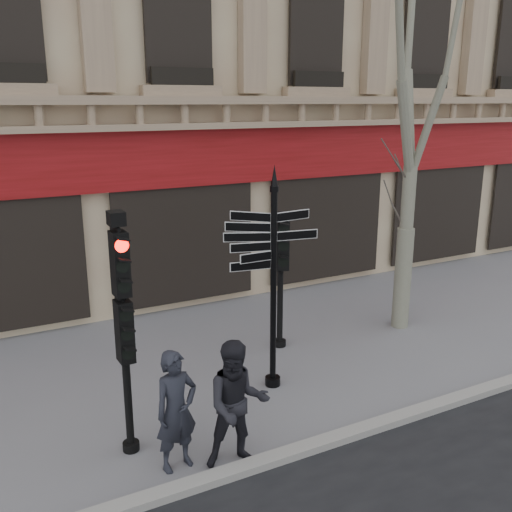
{
  "coord_description": "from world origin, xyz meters",
  "views": [
    {
      "loc": [
        -4.56,
        -7.35,
        4.84
      ],
      "look_at": [
        -0.38,
        0.6,
        2.39
      ],
      "focal_mm": 40.0,
      "sensor_mm": 36.0,
      "label": 1
    }
  ],
  "objects_px": {
    "fingerpost": "(274,242)",
    "traffic_signal_secondary": "(281,258)",
    "plane_tree": "(420,37)",
    "pedestrian_a": "(176,411)",
    "traffic_signal_main": "(122,306)",
    "pedestrian_b": "(237,405)"
  },
  "relations": [
    {
      "from": "fingerpost",
      "to": "pedestrian_b",
      "type": "xyz_separation_m",
      "value": [
        -1.53,
        -1.74,
        -1.69
      ]
    },
    {
      "from": "traffic_signal_main",
      "to": "plane_tree",
      "type": "bearing_deg",
      "value": 13.5
    },
    {
      "from": "pedestrian_b",
      "to": "traffic_signal_secondary",
      "type": "bearing_deg",
      "value": 67.53
    },
    {
      "from": "traffic_signal_main",
      "to": "pedestrian_b",
      "type": "bearing_deg",
      "value": -41.02
    },
    {
      "from": "fingerpost",
      "to": "traffic_signal_secondary",
      "type": "bearing_deg",
      "value": 75.33
    },
    {
      "from": "plane_tree",
      "to": "pedestrian_b",
      "type": "bearing_deg",
      "value": -152.43
    },
    {
      "from": "traffic_signal_main",
      "to": "pedestrian_a",
      "type": "relative_size",
      "value": 2.05
    },
    {
      "from": "traffic_signal_main",
      "to": "pedestrian_a",
      "type": "xyz_separation_m",
      "value": [
        0.47,
        -0.67,
        -1.35
      ]
    },
    {
      "from": "traffic_signal_secondary",
      "to": "pedestrian_b",
      "type": "xyz_separation_m",
      "value": [
        -2.47,
        -3.12,
        -0.96
      ]
    },
    {
      "from": "pedestrian_a",
      "to": "traffic_signal_secondary",
      "type": "bearing_deg",
      "value": 30.53
    },
    {
      "from": "pedestrian_b",
      "to": "plane_tree",
      "type": "bearing_deg",
      "value": 43.44
    },
    {
      "from": "traffic_signal_secondary",
      "to": "fingerpost",
      "type": "bearing_deg",
      "value": -103.69
    },
    {
      "from": "pedestrian_a",
      "to": "pedestrian_b",
      "type": "distance_m",
      "value": 0.82
    },
    {
      "from": "traffic_signal_main",
      "to": "plane_tree",
      "type": "distance_m",
      "value": 7.83
    },
    {
      "from": "plane_tree",
      "to": "pedestrian_b",
      "type": "xyz_separation_m",
      "value": [
        -5.36,
        -2.8,
        -5.13
      ]
    },
    {
      "from": "traffic_signal_secondary",
      "to": "pedestrian_a",
      "type": "relative_size",
      "value": 1.57
    },
    {
      "from": "fingerpost",
      "to": "traffic_signal_main",
      "type": "height_order",
      "value": "fingerpost"
    },
    {
      "from": "fingerpost",
      "to": "traffic_signal_secondary",
      "type": "height_order",
      "value": "fingerpost"
    },
    {
      "from": "traffic_signal_secondary",
      "to": "plane_tree",
      "type": "relative_size",
      "value": 0.31
    },
    {
      "from": "plane_tree",
      "to": "pedestrian_a",
      "type": "bearing_deg",
      "value": -157.95
    },
    {
      "from": "traffic_signal_main",
      "to": "pedestrian_b",
      "type": "xyz_separation_m",
      "value": [
        1.22,
        -0.99,
        -1.29
      ]
    },
    {
      "from": "pedestrian_b",
      "to": "fingerpost",
      "type": "bearing_deg",
      "value": 64.58
    }
  ]
}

